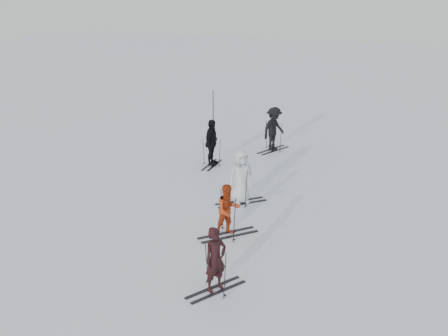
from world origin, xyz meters
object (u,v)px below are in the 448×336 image
(skier_uphill_far, at_px, (274,129))
(skier_uphill_left, at_px, (212,143))
(skier_near_dark, at_px, (216,261))
(piste_marker, at_px, (213,109))
(skier_red, at_px, (228,211))
(skier_grey, at_px, (241,177))

(skier_uphill_far, bearing_deg, skier_uphill_left, 173.19)
(skier_near_dark, distance_m, piste_marker, 14.93)
(skier_red, distance_m, piste_marker, 12.13)
(skier_near_dark, bearing_deg, skier_grey, 44.81)
(skier_red, xyz_separation_m, skier_uphill_left, (-3.53, 5.09, 0.17))
(skier_red, bearing_deg, skier_grey, 54.17)
(skier_grey, distance_m, skier_uphill_left, 3.96)
(skier_grey, relative_size, piste_marker, 0.92)
(skier_grey, xyz_separation_m, skier_uphill_far, (-1.44, 5.91, 0.06))
(skier_uphill_far, bearing_deg, skier_grey, -149.72)
(skier_red, distance_m, skier_grey, 2.40)
(skier_red, height_order, skier_grey, skier_grey)
(skier_grey, xyz_separation_m, skier_uphill_left, (-2.78, 2.82, 0.04))
(skier_red, xyz_separation_m, skier_grey, (-0.76, 2.28, 0.13))
(skier_near_dark, bearing_deg, piste_marker, 54.49)
(skier_near_dark, xyz_separation_m, piste_marker, (-7.57, 12.86, 0.19))
(skier_red, height_order, skier_uphill_far, skier_uphill_far)
(skier_uphill_far, bearing_deg, piste_marker, 80.69)
(skier_uphill_left, height_order, piste_marker, piste_marker)
(skier_uphill_left, distance_m, skier_uphill_far, 3.37)
(skier_uphill_far, distance_m, piste_marker, 4.75)
(skier_grey, height_order, skier_uphill_left, skier_uphill_left)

